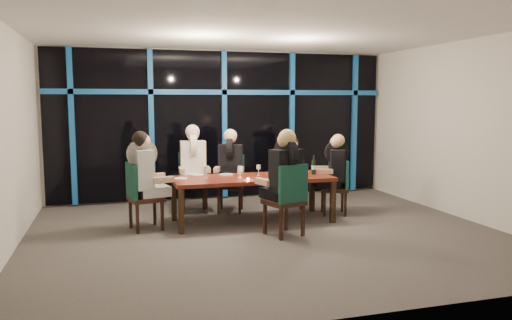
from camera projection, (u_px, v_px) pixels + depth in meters
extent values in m
plane|color=#57514D|center=(267.00, 234.00, 7.50)|extent=(7.00, 7.00, 0.00)
cube|color=silver|center=(223.00, 125.00, 10.18)|extent=(7.00, 0.04, 3.00)
cube|color=silver|center=(368.00, 156.00, 4.46)|extent=(7.00, 0.04, 3.00)
cube|color=silver|center=(6.00, 139.00, 6.35)|extent=(0.04, 6.00, 3.00)
cube|color=silver|center=(468.00, 130.00, 8.30)|extent=(0.04, 6.00, 3.00)
cube|color=white|center=(268.00, 30.00, 7.15)|extent=(7.00, 6.00, 0.04)
cube|color=black|center=(224.00, 125.00, 10.13)|extent=(6.86, 0.04, 2.94)
cube|color=#1456A1|center=(72.00, 127.00, 9.27)|extent=(0.10, 0.10, 2.94)
cube|color=#1456A1|center=(151.00, 126.00, 9.67)|extent=(0.10, 0.10, 2.94)
cube|color=#1456A1|center=(224.00, 125.00, 10.08)|extent=(0.10, 0.10, 2.94)
cube|color=#1456A1|center=(292.00, 124.00, 10.48)|extent=(0.10, 0.10, 2.94)
cube|color=#1456A1|center=(354.00, 123.00, 10.88)|extent=(0.10, 0.10, 2.94)
cube|color=#1456A1|center=(224.00, 92.00, 10.00)|extent=(6.86, 0.10, 0.10)
cube|color=#FF2D14|center=(271.00, 93.00, 10.65)|extent=(0.60, 0.05, 0.35)
cube|color=maroon|center=(253.00, 179.00, 8.18)|extent=(2.60, 1.00, 0.06)
cube|color=#321F10|center=(181.00, 211.00, 7.46)|extent=(0.08, 0.08, 0.69)
cube|color=#321F10|center=(333.00, 202.00, 8.15)|extent=(0.08, 0.08, 0.69)
cube|color=#321F10|center=(174.00, 200.00, 8.30)|extent=(0.08, 0.08, 0.69)
cube|color=#321F10|center=(312.00, 192.00, 8.99)|extent=(0.08, 0.08, 0.69)
cube|color=black|center=(194.00, 185.00, 8.93)|extent=(0.53, 0.53, 0.07)
cube|color=#174B3C|center=(192.00, 167.00, 9.10)|extent=(0.50, 0.09, 0.55)
cube|color=black|center=(184.00, 202.00, 8.72)|extent=(0.05, 0.05, 0.46)
cube|color=black|center=(206.00, 201.00, 8.81)|extent=(0.05, 0.05, 0.46)
cube|color=black|center=(182.00, 198.00, 9.11)|extent=(0.05, 0.05, 0.46)
cube|color=black|center=(204.00, 197.00, 9.19)|extent=(0.05, 0.05, 0.46)
cube|color=black|center=(230.00, 186.00, 8.96)|extent=(0.60, 0.60, 0.06)
cube|color=#174B3C|center=(231.00, 169.00, 9.14)|extent=(0.46, 0.21, 0.52)
cube|color=black|center=(219.00, 201.00, 8.82)|extent=(0.05, 0.05, 0.44)
cube|color=black|center=(240.00, 202.00, 8.80)|extent=(0.05, 0.05, 0.44)
cube|color=black|center=(221.00, 197.00, 9.19)|extent=(0.05, 0.05, 0.44)
cube|color=black|center=(242.00, 198.00, 9.17)|extent=(0.05, 0.05, 0.44)
cube|color=black|center=(292.00, 185.00, 9.34)|extent=(0.55, 0.55, 0.06)
cube|color=#174B3C|center=(293.00, 171.00, 9.49)|extent=(0.40, 0.21, 0.46)
cube|color=black|center=(282.00, 198.00, 9.23)|extent=(0.05, 0.05, 0.39)
cube|color=black|center=(301.00, 199.00, 9.18)|extent=(0.05, 0.05, 0.39)
cube|color=black|center=(284.00, 195.00, 9.56)|extent=(0.05, 0.05, 0.39)
cube|color=black|center=(301.00, 195.00, 9.51)|extent=(0.05, 0.05, 0.39)
cube|color=black|center=(146.00, 199.00, 7.71)|extent=(0.58, 0.58, 0.06)
cube|color=#174B3C|center=(131.00, 181.00, 7.57)|extent=(0.16, 0.48, 0.54)
cube|color=black|center=(162.00, 216.00, 7.66)|extent=(0.05, 0.05, 0.45)
cube|color=black|center=(155.00, 211.00, 8.00)|extent=(0.05, 0.05, 0.45)
cube|color=black|center=(137.00, 219.00, 7.47)|extent=(0.05, 0.05, 0.45)
cube|color=black|center=(131.00, 214.00, 7.81)|extent=(0.05, 0.05, 0.45)
cube|color=black|center=(334.00, 189.00, 8.74)|extent=(0.56, 0.56, 0.06)
cube|color=#174B3C|center=(345.00, 174.00, 8.71)|extent=(0.18, 0.44, 0.50)
cube|color=black|center=(322.00, 200.00, 8.95)|extent=(0.05, 0.05, 0.42)
cube|color=black|center=(325.00, 205.00, 8.60)|extent=(0.05, 0.05, 0.42)
cube|color=black|center=(342.00, 201.00, 8.95)|extent=(0.05, 0.05, 0.42)
cube|color=black|center=(345.00, 205.00, 8.59)|extent=(0.05, 0.05, 0.42)
cube|color=black|center=(284.00, 202.00, 7.37)|extent=(0.63, 0.63, 0.07)
cube|color=#174B3C|center=(293.00, 184.00, 7.15)|extent=(0.49, 0.20, 0.56)
cube|color=black|center=(286.00, 215.00, 7.67)|extent=(0.06, 0.06, 0.47)
cube|color=black|center=(265.00, 219.00, 7.45)|extent=(0.06, 0.06, 0.47)
cube|color=black|center=(303.00, 221.00, 7.34)|extent=(0.06, 0.06, 0.47)
cube|color=black|center=(281.00, 224.00, 7.12)|extent=(0.06, 0.06, 0.47)
cube|color=white|center=(194.00, 180.00, 8.78)|extent=(0.43, 0.49, 0.15)
cube|color=white|center=(193.00, 158.00, 8.91)|extent=(0.46, 0.29, 0.62)
cylinder|color=white|center=(193.00, 145.00, 8.88)|extent=(0.14, 0.47, 0.46)
sphere|color=tan|center=(193.00, 134.00, 8.84)|extent=(0.23, 0.23, 0.23)
sphere|color=silver|center=(192.00, 132.00, 8.88)|extent=(0.25, 0.25, 0.25)
cube|color=tan|center=(182.00, 170.00, 8.63)|extent=(0.11, 0.34, 0.09)
cube|color=tan|center=(207.00, 169.00, 8.72)|extent=(0.11, 0.34, 0.09)
cube|color=black|center=(229.00, 181.00, 8.83)|extent=(0.50, 0.54, 0.15)
cube|color=black|center=(230.00, 161.00, 8.95)|extent=(0.48, 0.38, 0.58)
cylinder|color=black|center=(230.00, 148.00, 8.92)|extent=(0.25, 0.45, 0.44)
sphere|color=tan|center=(230.00, 138.00, 8.88)|extent=(0.22, 0.22, 0.22)
sphere|color=silver|center=(230.00, 136.00, 8.92)|extent=(0.24, 0.24, 0.24)
cube|color=tan|center=(217.00, 170.00, 8.73)|extent=(0.19, 0.32, 0.08)
cube|color=tan|center=(241.00, 170.00, 8.71)|extent=(0.19, 0.32, 0.08)
cube|color=white|center=(292.00, 181.00, 9.22)|extent=(0.46, 0.49, 0.13)
cube|color=white|center=(293.00, 164.00, 9.33)|extent=(0.43, 0.35, 0.52)
cylinder|color=white|center=(293.00, 153.00, 9.31)|extent=(0.24, 0.39, 0.39)
sphere|color=tan|center=(293.00, 144.00, 9.27)|extent=(0.19, 0.19, 0.19)
sphere|color=black|center=(293.00, 143.00, 9.30)|extent=(0.21, 0.21, 0.21)
cube|color=tan|center=(282.00, 167.00, 9.14)|extent=(0.18, 0.28, 0.07)
cube|color=tan|center=(302.00, 167.00, 9.09)|extent=(0.18, 0.28, 0.07)
cube|color=black|center=(154.00, 191.00, 7.76)|extent=(0.53, 0.48, 0.15)
cube|color=black|center=(142.00, 169.00, 7.63)|extent=(0.35, 0.48, 0.60)
cylinder|color=black|center=(142.00, 154.00, 7.60)|extent=(0.47, 0.20, 0.45)
sphere|color=tan|center=(143.00, 141.00, 7.59)|extent=(0.23, 0.23, 0.23)
sphere|color=black|center=(140.00, 139.00, 7.57)|extent=(0.25, 0.25, 0.25)
cube|color=tan|center=(163.00, 180.00, 7.59)|extent=(0.33, 0.15, 0.09)
cube|color=tan|center=(155.00, 176.00, 7.96)|extent=(0.33, 0.15, 0.09)
cube|color=black|center=(327.00, 184.00, 8.73)|extent=(0.51, 0.47, 0.14)
cube|color=black|center=(337.00, 165.00, 8.69)|extent=(0.35, 0.45, 0.56)
cylinder|color=black|center=(337.00, 153.00, 8.67)|extent=(0.43, 0.22, 0.42)
sphere|color=tan|center=(336.00, 142.00, 8.65)|extent=(0.21, 0.21, 0.21)
sphere|color=tan|center=(338.00, 141.00, 8.64)|extent=(0.23, 0.23, 0.23)
cube|color=tan|center=(321.00, 168.00, 8.90)|extent=(0.31, 0.16, 0.08)
cube|color=tan|center=(324.00, 171.00, 8.51)|extent=(0.31, 0.16, 0.08)
cube|color=black|center=(279.00, 193.00, 7.46)|extent=(0.52, 0.57, 0.16)
cube|color=black|center=(286.00, 171.00, 7.27)|extent=(0.50, 0.39, 0.62)
cylinder|color=black|center=(286.00, 154.00, 7.24)|extent=(0.25, 0.48, 0.47)
sphere|color=tan|center=(285.00, 140.00, 7.24)|extent=(0.23, 0.23, 0.23)
sphere|color=tan|center=(287.00, 138.00, 7.20)|extent=(0.26, 0.26, 0.26)
cube|color=tan|center=(287.00, 179.00, 7.64)|extent=(0.19, 0.34, 0.09)
cube|color=tan|center=(263.00, 182.00, 7.39)|extent=(0.19, 0.34, 0.09)
cylinder|color=white|center=(197.00, 175.00, 8.35)|extent=(0.24, 0.24, 0.01)
cylinder|color=white|center=(226.00, 174.00, 8.37)|extent=(0.24, 0.24, 0.01)
cylinder|color=white|center=(290.00, 171.00, 8.75)|extent=(0.24, 0.24, 0.01)
cylinder|color=white|center=(180.00, 179.00, 7.94)|extent=(0.24, 0.24, 0.01)
cylinder|color=white|center=(302.00, 172.00, 8.72)|extent=(0.24, 0.24, 0.01)
cylinder|color=white|center=(262.00, 180.00, 7.80)|extent=(0.24, 0.24, 0.01)
cylinder|color=black|center=(314.00, 167.00, 8.43)|extent=(0.07, 0.07, 0.24)
cylinder|color=black|center=(314.00, 158.00, 8.41)|extent=(0.03, 0.03, 0.09)
cylinder|color=silver|center=(314.00, 167.00, 8.43)|extent=(0.08, 0.08, 0.07)
cylinder|color=silver|center=(304.00, 170.00, 8.20)|extent=(0.11, 0.11, 0.20)
cylinder|color=silver|center=(307.00, 169.00, 8.21)|extent=(0.02, 0.02, 0.14)
cylinder|color=#FBA04B|center=(248.00, 179.00, 7.84)|extent=(0.05, 0.05, 0.03)
cylinder|color=silver|center=(240.00, 178.00, 8.06)|extent=(0.07, 0.07, 0.01)
cylinder|color=silver|center=(240.00, 174.00, 8.05)|extent=(0.01, 0.01, 0.11)
cylinder|color=silver|center=(240.00, 168.00, 8.04)|extent=(0.07, 0.07, 0.08)
cylinder|color=silver|center=(259.00, 175.00, 8.34)|extent=(0.06, 0.06, 0.01)
cylinder|color=silver|center=(259.00, 172.00, 8.33)|extent=(0.01, 0.01, 0.10)
cylinder|color=silver|center=(259.00, 167.00, 8.32)|extent=(0.07, 0.07, 0.07)
cylinder|color=silver|center=(282.00, 176.00, 8.29)|extent=(0.06, 0.06, 0.01)
cylinder|color=silver|center=(282.00, 172.00, 8.29)|extent=(0.01, 0.01, 0.10)
cylinder|color=silver|center=(282.00, 167.00, 8.28)|extent=(0.07, 0.07, 0.07)
cylinder|color=silver|center=(206.00, 178.00, 8.04)|extent=(0.07, 0.07, 0.01)
cylinder|color=silver|center=(206.00, 174.00, 8.04)|extent=(0.01, 0.01, 0.11)
cylinder|color=silver|center=(206.00, 169.00, 8.03)|extent=(0.07, 0.07, 0.08)
cylinder|color=white|center=(299.00, 173.00, 8.58)|extent=(0.07, 0.07, 0.01)
cylinder|color=white|center=(299.00, 170.00, 8.58)|extent=(0.01, 0.01, 0.11)
cylinder|color=white|center=(299.00, 164.00, 8.57)|extent=(0.07, 0.07, 0.08)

